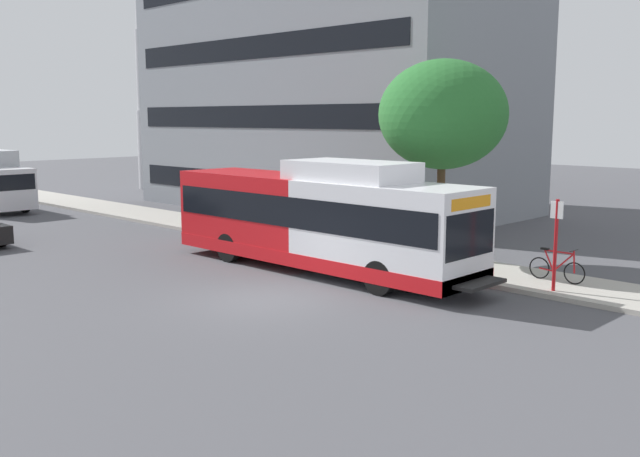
{
  "coord_description": "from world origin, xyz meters",
  "views": [
    {
      "loc": [
        -12.61,
        -14.36,
        4.96
      ],
      "look_at": [
        2.89,
        0.69,
        1.6
      ],
      "focal_mm": 39.91,
      "sensor_mm": 36.0,
      "label": 1
    }
  ],
  "objects": [
    {
      "name": "street_tree_near_stop",
      "position": [
        7.86,
        -0.31,
        5.07
      ],
      "size": [
        4.38,
        4.38,
        6.8
      ],
      "color": "#4C3823",
      "rests_on": "sidewalk_curb"
    },
    {
      "name": "lattice_comm_tower",
      "position": [
        14.92,
        29.52,
        7.96
      ],
      "size": [
        1.1,
        1.1,
        24.33
      ],
      "color": "#B7B7BC",
      "rests_on": "ground"
    },
    {
      "name": "bus_stop_sign_pole",
      "position": [
        6.01,
        -5.46,
        1.65
      ],
      "size": [
        0.1,
        0.36,
        2.6
      ],
      "color": "red",
      "rests_on": "sidewalk_curb"
    },
    {
      "name": "bicycle_parked",
      "position": [
        7.16,
        -5.0,
        0.56
      ],
      "size": [
        0.52,
        1.76,
        1.02
      ],
      "color": "black",
      "rests_on": "sidewalk_curb"
    },
    {
      "name": "ground_plane",
      "position": [
        0.0,
        8.0,
        0.0
      ],
      "size": [
        120.0,
        120.0,
        0.0
      ],
      "primitive_type": "plane",
      "color": "#4C4C51"
    },
    {
      "name": "sidewalk_curb",
      "position": [
        7.0,
        6.0,
        0.07
      ],
      "size": [
        3.0,
        56.0,
        0.14
      ],
      "primitive_type": "cube",
      "color": "#A8A399",
      "rests_on": "ground"
    },
    {
      "name": "transit_bus",
      "position": [
        3.77,
        1.6,
        1.7
      ],
      "size": [
        2.58,
        12.25,
        3.65
      ],
      "color": "white",
      "rests_on": "ground"
    }
  ]
}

